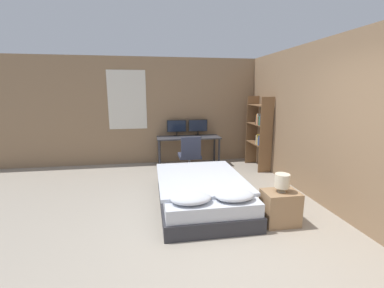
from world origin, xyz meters
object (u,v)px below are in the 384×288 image
(bed, at_px, (202,192))
(computer_mouse, at_px, (200,137))
(nightstand, at_px, (280,208))
(monitor_right, at_px, (198,126))
(desk, at_px, (188,140))
(office_chair, at_px, (190,158))
(bookshelf, at_px, (260,129))
(keyboard, at_px, (190,138))
(monitor_left, at_px, (177,127))
(bedside_lamp, at_px, (282,181))

(bed, distance_m, computer_mouse, 2.35)
(nightstand, xyz_separation_m, monitor_right, (-0.55, 3.40, 0.72))
(desk, bearing_deg, office_chair, -96.38)
(nightstand, height_order, desk, desk)
(bookshelf, bearing_deg, keyboard, 165.15)
(desk, distance_m, office_chair, 0.79)
(desk, distance_m, bookshelf, 1.79)
(nightstand, height_order, bookshelf, bookshelf)
(desk, relative_size, keyboard, 4.35)
(desk, xyz_separation_m, office_chair, (-0.08, -0.73, -0.28))
(keyboard, distance_m, computer_mouse, 0.27)
(monitor_left, xyz_separation_m, keyboard, (0.28, -0.38, -0.23))
(nightstand, distance_m, monitor_right, 3.52)
(bedside_lamp, distance_m, bookshelf, 2.73)
(monitor_left, bearing_deg, keyboard, -53.45)
(nightstand, xyz_separation_m, keyboard, (-0.83, 3.02, 0.49))
(bed, xyz_separation_m, desk, (0.15, 2.44, 0.40))
(bedside_lamp, distance_m, keyboard, 3.13)
(bookshelf, bearing_deg, monitor_left, 157.09)
(nightstand, xyz_separation_m, bookshelf, (0.82, 2.58, 0.73))
(nightstand, xyz_separation_m, computer_mouse, (-0.56, 3.02, 0.50))
(office_chair, bearing_deg, monitor_right, 68.61)
(bed, bearing_deg, office_chair, 87.62)
(keyboard, relative_size, bookshelf, 0.21)
(nightstand, bearing_deg, bedside_lamp, -90.00)
(bed, xyz_separation_m, keyboard, (0.15, 2.25, 0.50))
(bedside_lamp, xyz_separation_m, monitor_right, (-0.55, 3.40, 0.32))
(monitor_right, bearing_deg, nightstand, -80.75)
(monitor_right, relative_size, office_chair, 0.56)
(desk, distance_m, computer_mouse, 0.35)
(bedside_lamp, bearing_deg, bookshelf, 72.48)
(monitor_right, distance_m, computer_mouse, 0.44)
(desk, bearing_deg, keyboard, -90.00)
(bed, relative_size, desk, 1.29)
(monitor_right, xyz_separation_m, bookshelf, (1.37, -0.82, 0.01))
(bed, bearing_deg, keyboard, 86.11)
(nightstand, bearing_deg, desk, 104.58)
(bookshelf, bearing_deg, office_chair, -176.37)
(nightstand, relative_size, computer_mouse, 7.04)
(bed, xyz_separation_m, monitor_left, (-0.13, 2.63, 0.73))
(monitor_left, distance_m, keyboard, 0.52)
(computer_mouse, bearing_deg, monitor_right, 88.90)
(monitor_left, height_order, bookshelf, bookshelf)
(bed, height_order, keyboard, keyboard)
(bed, height_order, monitor_left, monitor_left)
(desk, bearing_deg, bed, -93.59)
(office_chair, relative_size, bookshelf, 0.51)
(nightstand, xyz_separation_m, bedside_lamp, (0.00, -0.00, 0.40))
(office_chair, bearing_deg, bookshelf, 3.63)
(monitor_right, bearing_deg, desk, -145.76)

